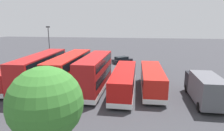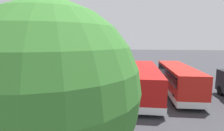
{
  "view_description": "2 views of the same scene",
  "coord_description": "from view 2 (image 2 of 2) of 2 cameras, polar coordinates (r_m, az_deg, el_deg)",
  "views": [
    {
      "loc": [
        -7.13,
        35.77,
        8.85
      ],
      "look_at": [
        -2.82,
        4.4,
        1.62
      ],
      "focal_mm": 31.29,
      "sensor_mm": 36.0,
      "label": 1
    },
    {
      "loc": [
        -4.18,
        30.52,
        5.79
      ],
      "look_at": [
        -0.81,
        1.65,
        1.5
      ],
      "focal_mm": 28.74,
      "sensor_mm": 36.0,
      "label": 2
    }
  ],
  "objects": [
    {
      "name": "bus_single_deck_second",
      "position": [
        18.71,
        10.31,
        -4.61
      ],
      "size": [
        2.68,
        11.41,
        2.95
      ],
      "color": "#B71411",
      "rests_on": "ground"
    },
    {
      "name": "car_hatchback_silver",
      "position": [
        31.66,
        16.78,
        -1.21
      ],
      "size": [
        3.13,
        4.53,
        1.43
      ],
      "color": "#1E479E",
      "rests_on": "ground"
    },
    {
      "name": "car_small_green",
      "position": [
        36.17,
        5.76,
        0.27
      ],
      "size": [
        4.48,
        4.17,
        1.43
      ],
      "color": "black",
      "rests_on": "ground"
    },
    {
      "name": "bus_double_decker_fourth",
      "position": [
        19.61,
        -10.79,
        -1.57
      ],
      "size": [
        2.78,
        11.42,
        4.55
      ],
      "color": "red",
      "rests_on": "ground"
    },
    {
      "name": "bus_single_deck_near_end",
      "position": [
        20.19,
        20.2,
        -4.05
      ],
      "size": [
        2.73,
        10.28,
        2.95
      ],
      "color": "red",
      "rests_on": "ground"
    },
    {
      "name": "lamp_post_tall",
      "position": [
        35.59,
        -18.56,
        6.05
      ],
      "size": [
        0.7,
        0.3,
        7.84
      ],
      "color": "#38383D",
      "rests_on": "ground"
    },
    {
      "name": "bus_double_decker_third",
      "position": [
        18.62,
        -1.08,
        -1.96
      ],
      "size": [
        2.84,
        10.2,
        4.55
      ],
      "color": "#A51919",
      "rests_on": "ground"
    },
    {
      "name": "bus_single_deck_sixth",
      "position": [
        23.15,
        -28.78,
        -3.03
      ],
      "size": [
        2.86,
        10.21,
        2.95
      ],
      "color": "#A51919",
      "rests_on": "ground"
    },
    {
      "name": "waste_bin_yellow",
      "position": [
        34.89,
        -6.99,
        -0.42
      ],
      "size": [
        0.6,
        0.6,
        0.95
      ],
      "primitive_type": "cylinder",
      "color": "#197F33",
      "rests_on": "ground"
    },
    {
      "name": "ground_plane",
      "position": [
        31.34,
        -1.13,
        -2.25
      ],
      "size": [
        140.0,
        140.0,
        0.0
      ],
      "primitive_type": "plane",
      "color": "#38383D"
    },
    {
      "name": "tree_midleft",
      "position": [
        4.27,
        -18.49,
        -7.96
      ],
      "size": [
        3.96,
        3.96,
        6.62
      ],
      "color": "#4C3823",
      "rests_on": "ground"
    },
    {
      "name": "bus_double_decker_fifth",
      "position": [
        20.91,
        -21.3,
        -1.37
      ],
      "size": [
        2.82,
        11.92,
        4.55
      ],
      "color": "#A51919",
      "rests_on": "ground"
    }
  ]
}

